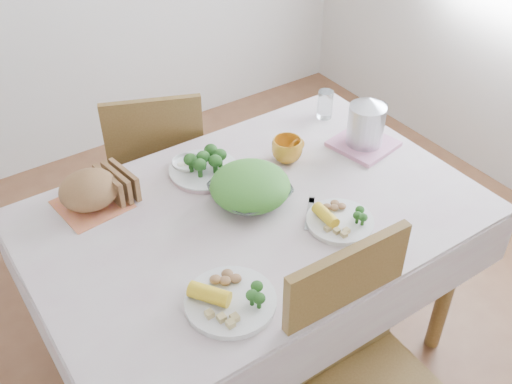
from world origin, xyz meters
TOP-DOWN VIEW (x-y plane):
  - floor at (0.00, 0.00)m, footprint 3.60×3.60m
  - dining_table at (0.00, 0.00)m, footprint 1.40×0.90m
  - tablecloth at (0.00, 0.00)m, footprint 1.50×1.00m
  - chair_far at (0.00, 0.79)m, footprint 0.54×0.54m
  - salad_bowl at (0.02, 0.05)m, footprint 0.28×0.28m
  - dinner_plate_left at (-0.29, -0.31)m, footprint 0.32×0.32m
  - dinner_plate_right at (0.19, -0.22)m, footprint 0.30×0.30m
  - broccoli_plate at (-0.03, 0.28)m, footprint 0.32×0.32m
  - napkin at (-0.44, 0.34)m, footprint 0.24×0.24m
  - bread_loaf at (-0.44, 0.34)m, footprint 0.20×0.19m
  - fruit_bowl at (-0.07, 0.34)m, footprint 0.12×0.12m
  - yellow_mug at (0.27, 0.18)m, footprint 0.12×0.12m
  - glass_tumbler at (0.58, 0.34)m, footprint 0.07×0.07m
  - pink_tray at (0.57, 0.09)m, footprint 0.25×0.25m
  - electric_kettle at (0.57, 0.09)m, footprint 0.19×0.19m
  - fork_right at (0.14, -0.12)m, footprint 0.13×0.13m
  - knife at (0.15, -0.34)m, footprint 0.18×0.04m

SIDE VIEW (x-z plane):
  - floor at x=0.00m, z-range 0.00..0.00m
  - dining_table at x=0.00m, z-range 0.00..0.75m
  - chair_far at x=0.00m, z-range 0.01..0.92m
  - tablecloth at x=0.00m, z-range 0.75..0.76m
  - napkin at x=-0.44m, z-range 0.76..0.77m
  - fork_right at x=0.14m, z-range 0.76..0.77m
  - knife at x=0.15m, z-range 0.76..0.77m
  - pink_tray at x=0.57m, z-range 0.76..0.78m
  - broccoli_plate at x=-0.03m, z-range 0.76..0.78m
  - dinner_plate_left at x=-0.29m, z-range 0.76..0.78m
  - dinner_plate_right at x=0.19m, z-range 0.76..0.78m
  - fruit_bowl at x=-0.07m, z-range 0.76..0.80m
  - salad_bowl at x=0.02m, z-range 0.76..0.83m
  - yellow_mug at x=0.27m, z-range 0.76..0.85m
  - bread_loaf at x=-0.44m, z-range 0.76..0.88m
  - glass_tumbler at x=0.58m, z-range 0.77..0.89m
  - electric_kettle at x=0.57m, z-range 0.78..0.98m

